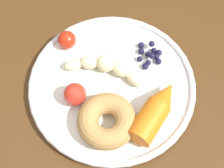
{
  "coord_description": "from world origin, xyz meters",
  "views": [
    {
      "loc": [
        0.17,
        -0.09,
        1.26
      ],
      "look_at": [
        -0.04,
        0.05,
        0.75
      ],
      "focal_mm": 52.0,
      "sensor_mm": 36.0,
      "label": 1
    }
  ],
  "objects_px": {
    "plate": "(112,85)",
    "carrot_orange": "(155,111)",
    "tomato_mid": "(75,94)",
    "banana": "(105,67)",
    "donut": "(106,122)",
    "dining_table": "(104,136)",
    "blueberry_pile": "(149,55)",
    "tomato_near": "(67,40)"
  },
  "relations": [
    {
      "from": "blueberry_pile",
      "to": "banana",
      "type": "bearing_deg",
      "value": -103.87
    },
    {
      "from": "plate",
      "to": "blueberry_pile",
      "type": "bearing_deg",
      "value": 96.4
    },
    {
      "from": "blueberry_pile",
      "to": "carrot_orange",
      "type": "bearing_deg",
      "value": -32.01
    },
    {
      "from": "carrot_orange",
      "to": "blueberry_pile",
      "type": "bearing_deg",
      "value": 147.99
    },
    {
      "from": "banana",
      "to": "blueberry_pile",
      "type": "bearing_deg",
      "value": 76.13
    },
    {
      "from": "blueberry_pile",
      "to": "tomato_mid",
      "type": "distance_m",
      "value": 0.15
    },
    {
      "from": "donut",
      "to": "blueberry_pile",
      "type": "bearing_deg",
      "value": 116.35
    },
    {
      "from": "tomato_mid",
      "to": "carrot_orange",
      "type": "bearing_deg",
      "value": 44.0
    },
    {
      "from": "donut",
      "to": "tomato_near",
      "type": "height_order",
      "value": "donut"
    },
    {
      "from": "banana",
      "to": "donut",
      "type": "relative_size",
      "value": 1.2
    },
    {
      "from": "plate",
      "to": "tomato_mid",
      "type": "bearing_deg",
      "value": -98.27
    },
    {
      "from": "banana",
      "to": "carrot_orange",
      "type": "xyz_separation_m",
      "value": [
        0.12,
        0.02,
        0.01
      ]
    },
    {
      "from": "dining_table",
      "to": "blueberry_pile",
      "type": "height_order",
      "value": "blueberry_pile"
    },
    {
      "from": "banana",
      "to": "blueberry_pile",
      "type": "height_order",
      "value": "banana"
    },
    {
      "from": "plate",
      "to": "carrot_orange",
      "type": "relative_size",
      "value": 2.41
    },
    {
      "from": "dining_table",
      "to": "plate",
      "type": "xyz_separation_m",
      "value": [
        -0.04,
        0.05,
        0.09
      ]
    },
    {
      "from": "banana",
      "to": "tomato_mid",
      "type": "xyz_separation_m",
      "value": [
        0.02,
        -0.07,
        0.01
      ]
    },
    {
      "from": "plate",
      "to": "donut",
      "type": "xyz_separation_m",
      "value": [
        0.06,
        -0.05,
        0.02
      ]
    },
    {
      "from": "plate",
      "to": "tomato_mid",
      "type": "height_order",
      "value": "tomato_mid"
    },
    {
      "from": "plate",
      "to": "banana",
      "type": "distance_m",
      "value": 0.03
    },
    {
      "from": "plate",
      "to": "donut",
      "type": "relative_size",
      "value": 3.04
    },
    {
      "from": "carrot_orange",
      "to": "donut",
      "type": "height_order",
      "value": "carrot_orange"
    },
    {
      "from": "plate",
      "to": "tomato_mid",
      "type": "xyz_separation_m",
      "value": [
        -0.01,
        -0.07,
        0.02
      ]
    },
    {
      "from": "dining_table",
      "to": "tomato_mid",
      "type": "relative_size",
      "value": 28.32
    },
    {
      "from": "plate",
      "to": "donut",
      "type": "bearing_deg",
      "value": -40.64
    },
    {
      "from": "dining_table",
      "to": "plate",
      "type": "distance_m",
      "value": 0.11
    },
    {
      "from": "banana",
      "to": "donut",
      "type": "distance_m",
      "value": 0.1
    },
    {
      "from": "donut",
      "to": "tomato_near",
      "type": "bearing_deg",
      "value": 171.41
    },
    {
      "from": "blueberry_pile",
      "to": "tomato_near",
      "type": "xyz_separation_m",
      "value": [
        -0.1,
        -0.11,
        0.01
      ]
    },
    {
      "from": "plate",
      "to": "tomato_near",
      "type": "bearing_deg",
      "value": -168.02
    },
    {
      "from": "carrot_orange",
      "to": "plate",
      "type": "bearing_deg",
      "value": -163.07
    },
    {
      "from": "donut",
      "to": "tomato_mid",
      "type": "relative_size",
      "value": 2.53
    },
    {
      "from": "donut",
      "to": "tomato_mid",
      "type": "xyz_separation_m",
      "value": [
        -0.07,
        -0.02,
        0.0
      ]
    },
    {
      "from": "blueberry_pile",
      "to": "plate",
      "type": "bearing_deg",
      "value": -83.6
    },
    {
      "from": "banana",
      "to": "tomato_mid",
      "type": "bearing_deg",
      "value": -74.12
    },
    {
      "from": "dining_table",
      "to": "carrot_orange",
      "type": "bearing_deg",
      "value": 60.07
    },
    {
      "from": "banana",
      "to": "tomato_mid",
      "type": "height_order",
      "value": "tomato_mid"
    },
    {
      "from": "banana",
      "to": "tomato_mid",
      "type": "relative_size",
      "value": 3.03
    },
    {
      "from": "tomato_mid",
      "to": "banana",
      "type": "bearing_deg",
      "value": 105.88
    },
    {
      "from": "banana",
      "to": "carrot_orange",
      "type": "height_order",
      "value": "carrot_orange"
    },
    {
      "from": "carrot_orange",
      "to": "tomato_near",
      "type": "bearing_deg",
      "value": -165.84
    },
    {
      "from": "carrot_orange",
      "to": "tomato_mid",
      "type": "bearing_deg",
      "value": -136.0
    }
  ]
}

